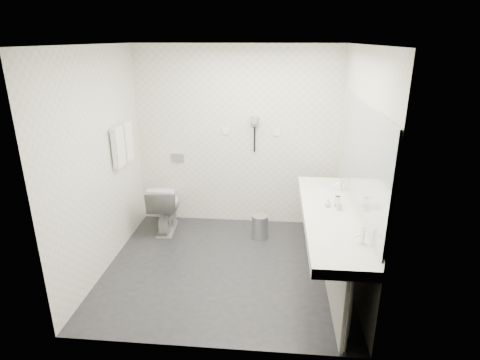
# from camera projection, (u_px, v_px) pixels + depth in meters

# --- Properties ---
(floor) EXTENTS (2.80, 2.80, 0.00)m
(floor) POSITION_uv_depth(u_px,v_px,m) (226.00, 267.00, 4.68)
(floor) COLOR #232428
(floor) RESTS_ON ground
(ceiling) EXTENTS (2.80, 2.80, 0.00)m
(ceiling) POSITION_uv_depth(u_px,v_px,m) (223.00, 45.00, 3.84)
(ceiling) COLOR white
(ceiling) RESTS_ON wall_back
(wall_back) EXTENTS (2.80, 0.00, 2.80)m
(wall_back) POSITION_uv_depth(u_px,v_px,m) (237.00, 138.00, 5.48)
(wall_back) COLOR white
(wall_back) RESTS_ON floor
(wall_front) EXTENTS (2.80, 0.00, 2.80)m
(wall_front) POSITION_uv_depth(u_px,v_px,m) (204.00, 218.00, 3.04)
(wall_front) COLOR white
(wall_front) RESTS_ON floor
(wall_left) EXTENTS (0.00, 2.60, 2.60)m
(wall_left) POSITION_uv_depth(u_px,v_px,m) (100.00, 163.00, 4.38)
(wall_left) COLOR white
(wall_left) RESTS_ON floor
(wall_right) EXTENTS (0.00, 2.60, 2.60)m
(wall_right) POSITION_uv_depth(u_px,v_px,m) (357.00, 171.00, 4.14)
(wall_right) COLOR white
(wall_right) RESTS_ON floor
(vanity_counter) EXTENTS (0.55, 2.20, 0.10)m
(vanity_counter) POSITION_uv_depth(u_px,v_px,m) (330.00, 217.00, 4.13)
(vanity_counter) COLOR white
(vanity_counter) RESTS_ON floor
(vanity_panel) EXTENTS (0.03, 2.15, 0.75)m
(vanity_panel) POSITION_uv_depth(u_px,v_px,m) (329.00, 252.00, 4.27)
(vanity_panel) COLOR gray
(vanity_panel) RESTS_ON floor
(vanity_post_near) EXTENTS (0.06, 0.06, 0.75)m
(vanity_post_near) POSITION_uv_depth(u_px,v_px,m) (348.00, 316.00, 3.29)
(vanity_post_near) COLOR silver
(vanity_post_near) RESTS_ON floor
(vanity_post_far) EXTENTS (0.06, 0.06, 0.75)m
(vanity_post_far) POSITION_uv_depth(u_px,v_px,m) (322.00, 213.00, 5.24)
(vanity_post_far) COLOR silver
(vanity_post_far) RESTS_ON floor
(mirror) EXTENTS (0.02, 2.20, 1.05)m
(mirror) POSITION_uv_depth(u_px,v_px,m) (362.00, 158.00, 3.89)
(mirror) COLOR #B2BCC6
(mirror) RESTS_ON wall_right
(basin_near) EXTENTS (0.40, 0.31, 0.05)m
(basin_near) POSITION_uv_depth(u_px,v_px,m) (339.00, 244.00, 3.51)
(basin_near) COLOR white
(basin_near) RESTS_ON vanity_counter
(basin_far) EXTENTS (0.40, 0.31, 0.05)m
(basin_far) POSITION_uv_depth(u_px,v_px,m) (323.00, 191.00, 4.73)
(basin_far) COLOR white
(basin_far) RESTS_ON vanity_counter
(faucet_near) EXTENTS (0.04, 0.04, 0.15)m
(faucet_near) POSITION_uv_depth(u_px,v_px,m) (362.00, 236.00, 3.46)
(faucet_near) COLOR silver
(faucet_near) RESTS_ON vanity_counter
(faucet_far) EXTENTS (0.04, 0.04, 0.15)m
(faucet_far) POSITION_uv_depth(u_px,v_px,m) (340.00, 184.00, 4.68)
(faucet_far) COLOR silver
(faucet_far) RESTS_ON vanity_counter
(soap_bottle_a) EXTENTS (0.06, 0.06, 0.11)m
(soap_bottle_a) POSITION_uv_depth(u_px,v_px,m) (339.00, 205.00, 4.15)
(soap_bottle_a) COLOR silver
(soap_bottle_a) RESTS_ON vanity_counter
(soap_bottle_b) EXTENTS (0.09, 0.09, 0.08)m
(soap_bottle_b) POSITION_uv_depth(u_px,v_px,m) (328.00, 203.00, 4.24)
(soap_bottle_b) COLOR silver
(soap_bottle_b) RESTS_ON vanity_counter
(glass_left) EXTENTS (0.06, 0.06, 0.11)m
(glass_left) POSITION_uv_depth(u_px,v_px,m) (338.00, 201.00, 4.26)
(glass_left) COLOR silver
(glass_left) RESTS_ON vanity_counter
(toilet) EXTENTS (0.44, 0.72, 0.70)m
(toilet) POSITION_uv_depth(u_px,v_px,m) (165.00, 206.00, 5.49)
(toilet) COLOR white
(toilet) RESTS_ON floor
(flush_plate) EXTENTS (0.18, 0.02, 0.12)m
(flush_plate) POSITION_uv_depth(u_px,v_px,m) (178.00, 158.00, 5.64)
(flush_plate) COLOR #B2B5BA
(flush_plate) RESTS_ON wall_back
(pedal_bin) EXTENTS (0.26, 0.26, 0.31)m
(pedal_bin) POSITION_uv_depth(u_px,v_px,m) (260.00, 227.00, 5.33)
(pedal_bin) COLOR #B2B5BA
(pedal_bin) RESTS_ON floor
(bin_lid) EXTENTS (0.22, 0.22, 0.02)m
(bin_lid) POSITION_uv_depth(u_px,v_px,m) (260.00, 216.00, 5.28)
(bin_lid) COLOR #B2B5BA
(bin_lid) RESTS_ON pedal_bin
(towel_rail) EXTENTS (0.02, 0.62, 0.02)m
(towel_rail) POSITION_uv_depth(u_px,v_px,m) (120.00, 126.00, 4.79)
(towel_rail) COLOR silver
(towel_rail) RESTS_ON wall_left
(towel_near) EXTENTS (0.07, 0.24, 0.48)m
(towel_near) POSITION_uv_depth(u_px,v_px,m) (118.00, 147.00, 4.73)
(towel_near) COLOR white
(towel_near) RESTS_ON towel_rail
(towel_far) EXTENTS (0.07, 0.24, 0.48)m
(towel_far) POSITION_uv_depth(u_px,v_px,m) (127.00, 141.00, 4.99)
(towel_far) COLOR white
(towel_far) RESTS_ON towel_rail
(dryer_cradle) EXTENTS (0.10, 0.04, 0.14)m
(dryer_cradle) POSITION_uv_depth(u_px,v_px,m) (255.00, 121.00, 5.34)
(dryer_cradle) COLOR gray
(dryer_cradle) RESTS_ON wall_back
(dryer_barrel) EXTENTS (0.08, 0.14, 0.08)m
(dryer_barrel) POSITION_uv_depth(u_px,v_px,m) (255.00, 120.00, 5.27)
(dryer_barrel) COLOR gray
(dryer_barrel) RESTS_ON dryer_cradle
(dryer_cord) EXTENTS (0.02, 0.02, 0.35)m
(dryer_cord) POSITION_uv_depth(u_px,v_px,m) (255.00, 139.00, 5.41)
(dryer_cord) COLOR black
(dryer_cord) RESTS_ON dryer_cradle
(switch_plate_a) EXTENTS (0.09, 0.02, 0.09)m
(switch_plate_a) POSITION_uv_depth(u_px,v_px,m) (226.00, 131.00, 5.45)
(switch_plate_a) COLOR white
(switch_plate_a) RESTS_ON wall_back
(switch_plate_b) EXTENTS (0.09, 0.02, 0.09)m
(switch_plate_b) POSITION_uv_depth(u_px,v_px,m) (277.00, 132.00, 5.39)
(switch_plate_b) COLOR white
(switch_plate_b) RESTS_ON wall_back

